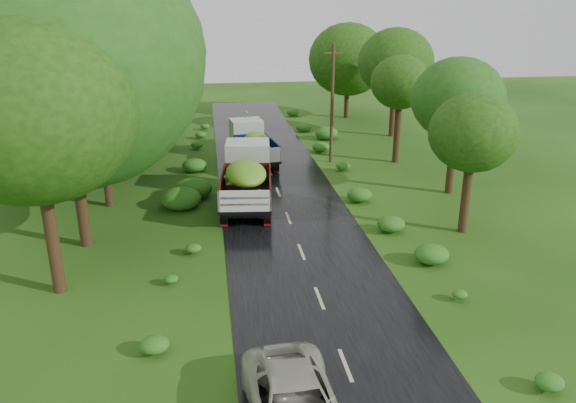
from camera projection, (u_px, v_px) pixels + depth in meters
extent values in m
plane|color=#1A410D|center=(345.00, 366.00, 16.68)|extent=(120.00, 120.00, 0.00)
cube|color=black|center=(314.00, 285.00, 21.33)|extent=(6.50, 80.00, 0.02)
cube|color=#BFB78C|center=(346.00, 365.00, 16.67)|extent=(0.12, 1.60, 0.00)
cube|color=#BFB78C|center=(319.00, 298.00, 20.39)|extent=(0.12, 1.60, 0.00)
cube|color=#BFB78C|center=(301.00, 252.00, 24.12)|extent=(0.12, 1.60, 0.00)
cube|color=#BFB78C|center=(288.00, 218.00, 27.84)|extent=(0.12, 1.60, 0.00)
cube|color=#BFB78C|center=(278.00, 192.00, 31.56)|extent=(0.12, 1.60, 0.00)
cube|color=#BFB78C|center=(270.00, 172.00, 35.28)|extent=(0.12, 1.60, 0.00)
cube|color=#BFB78C|center=(264.00, 155.00, 39.00)|extent=(0.12, 1.60, 0.00)
cube|color=#BFB78C|center=(258.00, 141.00, 42.73)|extent=(0.12, 1.60, 0.00)
cube|color=#BFB78C|center=(254.00, 130.00, 46.45)|extent=(0.12, 1.60, 0.00)
cube|color=#BFB78C|center=(250.00, 120.00, 50.17)|extent=(0.12, 1.60, 0.00)
cube|color=#BFB78C|center=(247.00, 112.00, 53.89)|extent=(0.12, 1.60, 0.00)
cube|color=black|center=(247.00, 194.00, 29.18)|extent=(2.46, 6.21, 0.30)
cylinder|color=black|center=(230.00, 184.00, 31.26)|extent=(0.41, 1.10, 1.07)
cylinder|color=black|center=(267.00, 184.00, 31.34)|extent=(0.41, 1.10, 1.07)
cylinder|color=black|center=(226.00, 206.00, 27.90)|extent=(0.41, 1.10, 1.07)
cylinder|color=black|center=(267.00, 206.00, 27.98)|extent=(0.41, 1.10, 1.07)
cylinder|color=black|center=(224.00, 214.00, 26.87)|extent=(0.41, 1.10, 1.07)
cylinder|color=black|center=(268.00, 214.00, 26.95)|extent=(0.41, 1.10, 1.07)
cube|color=maroon|center=(224.00, 222.00, 26.61)|extent=(0.37, 0.08, 0.48)
cube|color=maroon|center=(268.00, 221.00, 26.68)|extent=(0.37, 0.08, 0.48)
cube|color=silver|center=(248.00, 160.00, 31.05)|extent=(2.57, 2.27, 2.04)
cube|color=black|center=(246.00, 197.00, 28.04)|extent=(2.93, 4.85, 0.17)
cube|color=#4E1B0E|center=(222.00, 186.00, 27.79)|extent=(0.56, 4.60, 1.02)
cube|color=#4E1B0E|center=(270.00, 185.00, 27.88)|extent=(0.56, 4.60, 1.02)
cube|color=#4E1B0E|center=(247.00, 172.00, 29.96)|extent=(2.47, 0.34, 1.02)
cube|color=silver|center=(245.00, 201.00, 25.70)|extent=(2.47, 0.34, 1.02)
ellipsoid|color=#58981B|center=(246.00, 173.00, 27.61)|extent=(2.46, 4.07, 1.07)
cube|color=black|center=(253.00, 155.00, 36.78)|extent=(2.34, 5.49, 0.26)
cylinder|color=black|center=(234.00, 151.00, 38.34)|extent=(0.39, 0.97, 0.94)
cylinder|color=black|center=(260.00, 149.00, 38.81)|extent=(0.39, 0.97, 0.94)
cylinder|color=black|center=(244.00, 163.00, 35.50)|extent=(0.39, 0.97, 0.94)
cylinder|color=black|center=(272.00, 161.00, 35.98)|extent=(0.39, 0.97, 0.94)
cylinder|color=black|center=(247.00, 167.00, 34.63)|extent=(0.39, 0.97, 0.94)
cylinder|color=black|center=(275.00, 165.00, 35.10)|extent=(0.39, 0.97, 0.94)
cube|color=maroon|center=(248.00, 172.00, 34.41)|extent=(0.32, 0.08, 0.42)
cube|color=maroon|center=(277.00, 169.00, 34.88)|extent=(0.32, 0.08, 0.42)
cube|color=silver|center=(246.00, 133.00, 38.35)|extent=(2.31, 2.06, 1.79)
cube|color=black|center=(257.00, 156.00, 35.82)|extent=(2.70, 4.32, 0.15)
cube|color=navy|center=(240.00, 149.00, 35.37)|extent=(0.63, 4.03, 0.90)
cube|color=navy|center=(273.00, 147.00, 35.91)|extent=(0.63, 4.03, 0.90)
cube|color=navy|center=(250.00, 141.00, 37.44)|extent=(2.16, 0.37, 0.90)
cube|color=silver|center=(264.00, 156.00, 33.84)|extent=(2.16, 0.37, 0.90)
ellipsoid|color=#58981B|center=(256.00, 139.00, 35.45)|extent=(2.27, 3.62, 0.94)
cylinder|color=#382616|center=(332.00, 105.00, 36.14)|extent=(0.25, 0.25, 7.64)
cube|color=#382616|center=(333.00, 53.00, 35.03)|extent=(1.33, 0.37, 0.10)
cylinder|color=black|center=(45.00, 194.00, 19.62)|extent=(0.46, 0.46, 7.68)
ellipsoid|color=#16430C|center=(32.00, 111.00, 18.62)|extent=(3.75, 3.75, 3.37)
cylinder|color=black|center=(74.00, 147.00, 23.33)|extent=(0.49, 0.49, 8.88)
ellipsoid|color=#16430C|center=(63.00, 64.00, 22.18)|extent=(4.74, 4.74, 4.27)
cylinder|color=black|center=(103.00, 145.00, 28.45)|extent=(0.44, 0.44, 6.55)
ellipsoid|color=#16430C|center=(97.00, 96.00, 27.60)|extent=(3.98, 3.98, 3.58)
cylinder|color=black|center=(94.00, 107.00, 33.52)|extent=(0.48, 0.48, 8.34)
ellipsoid|color=#16430C|center=(87.00, 52.00, 32.44)|extent=(5.23, 5.23, 4.71)
cylinder|color=black|center=(129.00, 103.00, 38.38)|extent=(0.45, 0.45, 7.13)
ellipsoid|color=#16430C|center=(125.00, 62.00, 37.46)|extent=(4.04, 4.04, 3.63)
cylinder|color=black|center=(102.00, 89.00, 41.86)|extent=(0.47, 0.47, 7.88)
ellipsoid|color=#16430C|center=(97.00, 47.00, 40.84)|extent=(4.38, 4.38, 3.94)
cylinder|color=black|center=(149.00, 78.00, 48.77)|extent=(0.46, 0.46, 7.53)
ellipsoid|color=#16430C|center=(147.00, 44.00, 47.79)|extent=(3.57, 3.57, 3.21)
cylinder|color=black|center=(468.00, 177.00, 25.36)|extent=(0.41, 0.41, 5.37)
ellipsoid|color=#1E5214|center=(473.00, 133.00, 24.67)|extent=(2.80, 2.80, 2.52)
cylinder|color=black|center=(454.00, 141.00, 30.52)|extent=(0.42, 0.42, 5.97)
ellipsoid|color=#1E5214|center=(458.00, 99.00, 29.75)|extent=(3.14, 3.14, 2.82)
cylinder|color=black|center=(398.00, 118.00, 36.43)|extent=(0.42, 0.42, 5.98)
ellipsoid|color=#1E5214|center=(400.00, 82.00, 35.65)|extent=(2.76, 2.76, 2.49)
cylinder|color=black|center=(394.00, 95.00, 43.43)|extent=(0.44, 0.44, 6.47)
ellipsoid|color=#1E5214|center=(396.00, 63.00, 42.60)|extent=(3.40, 3.40, 3.06)
cylinder|color=black|center=(347.00, 85.00, 50.42)|extent=(0.42, 0.42, 5.89)
ellipsoid|color=#1E5214|center=(348.00, 59.00, 49.66)|extent=(3.76, 3.76, 3.38)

